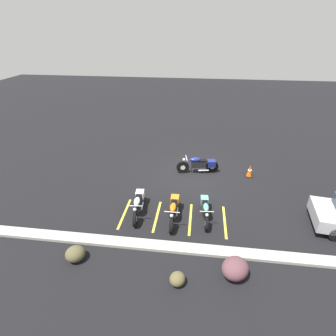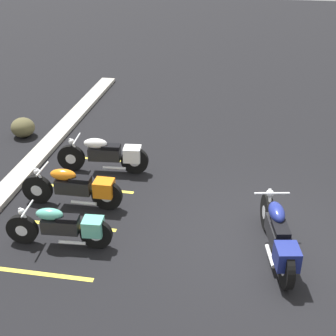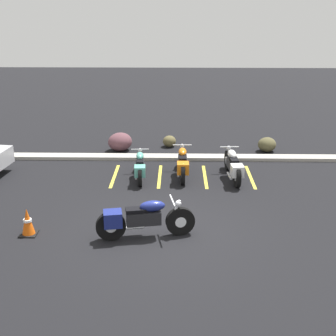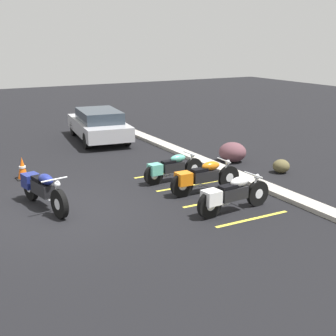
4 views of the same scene
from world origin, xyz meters
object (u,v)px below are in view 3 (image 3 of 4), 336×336
at_px(motorcycle_navy_featured, 141,219).
at_px(landscape_rock_2, 120,142).
at_px(landscape_rock_1, 267,145).
at_px(parked_bike_1, 183,163).
at_px(parked_bike_0, 140,166).
at_px(landscape_rock_0, 169,141).
at_px(parked_bike_2, 233,165).
at_px(traffic_cone, 28,222).

distance_m(motorcycle_navy_featured, landscape_rock_2, 6.99).
height_order(motorcycle_navy_featured, landscape_rock_1, motorcycle_navy_featured).
xyz_separation_m(parked_bike_1, landscape_rock_2, (-2.32, 2.74, -0.12)).
distance_m(parked_bike_0, parked_bike_1, 1.36).
relative_size(parked_bike_1, landscape_rock_0, 4.16).
distance_m(parked_bike_1, parked_bike_2, 1.60).
distance_m(motorcycle_navy_featured, parked_bike_2, 4.72).
bearing_deg(landscape_rock_2, traffic_cone, -101.97).
height_order(motorcycle_navy_featured, parked_bike_0, motorcycle_navy_featured).
relative_size(motorcycle_navy_featured, traffic_cone, 3.44).
bearing_deg(parked_bike_1, landscape_rock_0, 7.69).
xyz_separation_m(parked_bike_0, landscape_rock_0, (0.87, 3.51, -0.21)).
relative_size(motorcycle_navy_featured, parked_bike_1, 1.07).
xyz_separation_m(parked_bike_0, traffic_cone, (-2.42, -3.80, -0.10)).
xyz_separation_m(parked_bike_0, landscape_rock_2, (-0.98, 2.97, -0.08)).
bearing_deg(landscape_rock_2, landscape_rock_1, -0.02).
distance_m(parked_bike_0, landscape_rock_2, 3.13).
relative_size(motorcycle_navy_featured, landscape_rock_1, 3.41).
xyz_separation_m(motorcycle_navy_featured, parked_bike_2, (2.61, 3.93, -0.03)).
height_order(motorcycle_navy_featured, parked_bike_1, motorcycle_navy_featured).
bearing_deg(landscape_rock_0, traffic_cone, -114.18).
relative_size(landscape_rock_1, traffic_cone, 1.01).
distance_m(parked_bike_2, landscape_rock_1, 3.35).
bearing_deg(traffic_cone, parked_bike_0, 57.56).
height_order(parked_bike_1, traffic_cone, parked_bike_1).
relative_size(parked_bike_0, landscape_rock_1, 2.95).
distance_m(parked_bike_1, landscape_rock_2, 3.59).
distance_m(motorcycle_navy_featured, landscape_rock_0, 7.44).
relative_size(parked_bike_2, traffic_cone, 3.25).
height_order(parked_bike_0, landscape_rock_0, parked_bike_0).
bearing_deg(motorcycle_navy_featured, landscape_rock_0, 75.43).
relative_size(motorcycle_navy_featured, parked_bike_2, 1.06).
xyz_separation_m(motorcycle_navy_featured, landscape_rock_1, (4.22, 6.87, -0.23)).
bearing_deg(motorcycle_navy_featured, parked_bike_2, 46.06).
relative_size(parked_bike_1, landscape_rock_2, 2.35).
xyz_separation_m(parked_bike_2, landscape_rock_1, (1.60, 2.94, -0.19)).
bearing_deg(landscape_rock_1, landscape_rock_0, 171.58).
height_order(motorcycle_navy_featured, landscape_rock_2, motorcycle_navy_featured).
height_order(landscape_rock_0, landscape_rock_2, landscape_rock_2).
relative_size(parked_bike_0, landscape_rock_0, 3.83).
bearing_deg(landscape_rock_1, landscape_rock_2, 179.98).
xyz_separation_m(parked_bike_1, parked_bike_2, (1.59, -0.20, 0.00)).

